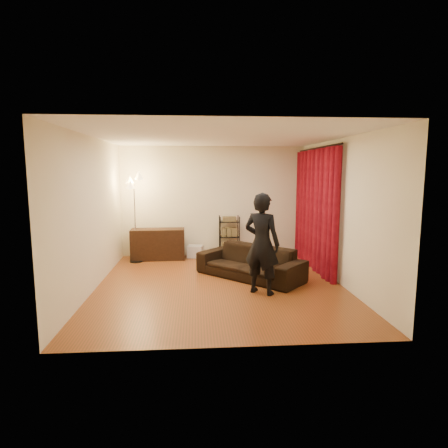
{
  "coord_description": "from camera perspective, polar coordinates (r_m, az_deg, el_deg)",
  "views": [
    {
      "loc": [
        -0.42,
        -6.72,
        2.1
      ],
      "look_at": [
        0.1,
        0.3,
        1.1
      ],
      "focal_mm": 30.0,
      "sensor_mm": 36.0,
      "label": 1
    }
  ],
  "objects": [
    {
      "name": "curtain",
      "position": [
        8.29,
        13.7,
        2.14
      ],
      "size": [
        0.22,
        2.65,
        2.55
      ],
      "primitive_type": null,
      "color": "maroon",
      "rests_on": "ground"
    },
    {
      "name": "person",
      "position": [
        6.41,
        5.78,
        -3.0
      ],
      "size": [
        0.76,
        0.71,
        1.75
      ],
      "primitive_type": "imported",
      "rotation": [
        0.0,
        0.0,
        2.54
      ],
      "color": "black",
      "rests_on": "ground"
    },
    {
      "name": "curtain_rod",
      "position": [
        8.27,
        14.15,
        11.17
      ],
      "size": [
        0.04,
        2.65,
        0.04
      ],
      "primitive_type": "cylinder",
      "rotation": [
        1.57,
        0.0,
        0.0
      ],
      "color": "black",
      "rests_on": "wall_right"
    },
    {
      "name": "floor",
      "position": [
        7.06,
        -0.64,
        -9.23
      ],
      "size": [
        5.0,
        5.0,
        0.0
      ],
      "primitive_type": "plane",
      "color": "brown",
      "rests_on": "ground"
    },
    {
      "name": "wall_front",
      "position": [
        4.31,
        1.42,
        -1.95
      ],
      "size": [
        5.0,
        0.0,
        5.0
      ],
      "primitive_type": "plane",
      "rotation": [
        -1.57,
        0.0,
        0.0
      ],
      "color": "beige",
      "rests_on": "ground"
    },
    {
      "name": "wire_shelf",
      "position": [
        9.17,
        0.81,
        -1.92
      ],
      "size": [
        0.55,
        0.47,
        1.02
      ],
      "primitive_type": null,
      "rotation": [
        0.0,
        0.0,
        0.39
      ],
      "color": "black",
      "rests_on": "ground"
    },
    {
      "name": "sofa",
      "position": [
        7.45,
        3.97,
        -5.83
      ],
      "size": [
        2.13,
        2.09,
        0.63
      ],
      "primitive_type": "imported",
      "rotation": [
        0.0,
        0.0,
        -0.76
      ],
      "color": "black",
      "rests_on": "ground"
    },
    {
      "name": "wall_right",
      "position": [
        7.27,
        17.33,
        1.79
      ],
      "size": [
        0.0,
        5.0,
        5.0
      ],
      "primitive_type": "plane",
      "rotation": [
        1.57,
        0.0,
        -1.57
      ],
      "color": "beige",
      "rests_on": "ground"
    },
    {
      "name": "wall_left",
      "position": [
        7.01,
        -19.35,
        1.48
      ],
      "size": [
        0.0,
        5.0,
        5.0
      ],
      "primitive_type": "plane",
      "rotation": [
        1.57,
        0.0,
        1.57
      ],
      "color": "beige",
      "rests_on": "ground"
    },
    {
      "name": "ceiling",
      "position": [
        6.76,
        -0.68,
        13.17
      ],
      "size": [
        5.0,
        5.0,
        0.0
      ],
      "primitive_type": "plane",
      "rotation": [
        3.14,
        0.0,
        0.0
      ],
      "color": "white",
      "rests_on": "ground"
    },
    {
      "name": "floor_lamp",
      "position": [
        8.82,
        -13.42,
        0.73
      ],
      "size": [
        0.48,
        0.48,
        2.01
      ],
      "primitive_type": null,
      "rotation": [
        0.0,
        0.0,
        -0.42
      ],
      "color": "silver",
      "rests_on": "ground"
    },
    {
      "name": "storage_boxes",
      "position": [
        9.2,
        -4.4,
        -4.18
      ],
      "size": [
        0.41,
        0.35,
        0.3
      ],
      "primitive_type": null,
      "rotation": [
        0.0,
        0.0,
        -0.19
      ],
      "color": "silver",
      "rests_on": "ground"
    },
    {
      "name": "media_cabinet",
      "position": [
        9.08,
        -10.03,
        -3.04
      ],
      "size": [
        1.27,
        0.51,
        0.73
      ],
      "primitive_type": "cube",
      "rotation": [
        0.0,
        0.0,
        0.03
      ],
      "color": "black",
      "rests_on": "ground"
    },
    {
      "name": "wall_back",
      "position": [
        9.26,
        -1.62,
        3.44
      ],
      "size": [
        5.0,
        0.0,
        5.0
      ],
      "primitive_type": "plane",
      "rotation": [
        1.57,
        0.0,
        0.0
      ],
      "color": "beige",
      "rests_on": "ground"
    }
  ]
}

